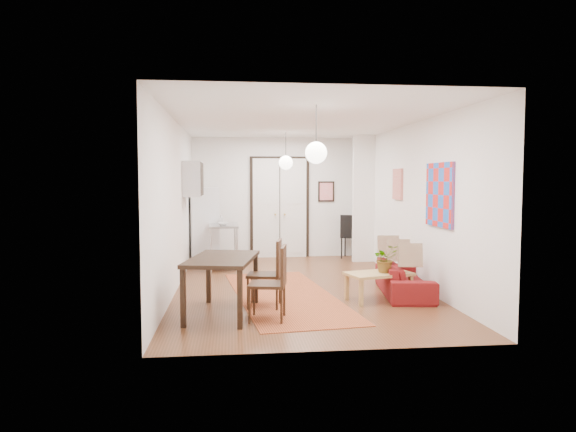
{
  "coord_description": "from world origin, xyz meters",
  "views": [
    {
      "loc": [
        -1.13,
        -8.94,
        1.88
      ],
      "look_at": [
        -0.17,
        -0.03,
        1.25
      ],
      "focal_mm": 32.0,
      "sensor_mm": 36.0,
      "label": 1
    }
  ],
  "objects": [
    {
      "name": "poster_back",
      "position": [
        1.15,
        3.47,
        1.6
      ],
      "size": [
        0.4,
        0.03,
        0.5
      ],
      "primitive_type": "cube",
      "color": "red",
      "rests_on": "wall_back"
    },
    {
      "name": "potted_plant",
      "position": [
        1.22,
        -1.23,
        0.66
      ],
      "size": [
        0.43,
        0.47,
        0.43
      ],
      "primitive_type": "imported",
      "rotation": [
        0.0,
        0.0,
        0.28
      ],
      "color": "#295928",
      "rests_on": "coffee_table"
    },
    {
      "name": "kitchen_counter",
      "position": [
        -1.34,
        2.09,
        0.61
      ],
      "size": [
        0.65,
        1.24,
        0.93
      ],
      "rotation": [
        0.0,
        0.0,
        0.03
      ],
      "color": "#A3A5A8",
      "rests_on": "floor"
    },
    {
      "name": "wall_back",
      "position": [
        0.0,
        3.5,
        1.45
      ],
      "size": [
        4.2,
        0.02,
        2.9
      ],
      "primitive_type": "cube",
      "color": "white",
      "rests_on": "floor"
    },
    {
      "name": "pendant_back",
      "position": [
        0.0,
        2.0,
        2.25
      ],
      "size": [
        0.3,
        0.3,
        0.8
      ],
      "color": "silver",
      "rests_on": "ceiling"
    },
    {
      "name": "soap_bottle",
      "position": [
        -1.39,
        2.34,
        1.03
      ],
      "size": [
        0.09,
        0.09,
        0.19
      ],
      "primitive_type": "imported",
      "rotation": [
        0.0,
        0.0,
        0.03
      ],
      "color": "#549CB7",
      "rests_on": "kitchen_counter"
    },
    {
      "name": "wall_right",
      "position": [
        2.1,
        0.0,
        1.45
      ],
      "size": [
        0.02,
        7.0,
        2.9
      ],
      "primitive_type": "cube",
      "color": "white",
      "rests_on": "floor"
    },
    {
      "name": "coffee_table",
      "position": [
        1.12,
        -1.23,
        0.38
      ],
      "size": [
        1.11,
        0.81,
        0.44
      ],
      "rotation": [
        0.0,
        0.0,
        0.28
      ],
      "color": "tan",
      "rests_on": "floor"
    },
    {
      "name": "wall_left",
      "position": [
        -2.1,
        0.0,
        1.45
      ],
      "size": [
        0.02,
        7.0,
        2.9
      ],
      "primitive_type": "cube",
      "color": "white",
      "rests_on": "floor"
    },
    {
      "name": "sofa",
      "position": [
        1.66,
        -0.85,
        0.26
      ],
      "size": [
        1.87,
        0.94,
        0.52
      ],
      "primitive_type": "imported",
      "rotation": [
        0.0,
        0.0,
        1.43
      ],
      "color": "maroon",
      "rests_on": "floor"
    },
    {
      "name": "wall_front",
      "position": [
        0.0,
        -3.5,
        1.45
      ],
      "size": [
        4.2,
        0.02,
        2.9
      ],
      "primitive_type": "cube",
      "color": "white",
      "rests_on": "floor"
    },
    {
      "name": "dining_chair_far",
      "position": [
        -0.68,
        -2.06,
        0.58
      ],
      "size": [
        0.56,
        0.72,
        1.0
      ],
      "rotation": [
        0.0,
        0.0,
        -1.76
      ],
      "color": "#3B2512",
      "rests_on": "floor"
    },
    {
      "name": "wall_cabinet",
      "position": [
        -1.92,
        1.5,
        1.9
      ],
      "size": [
        0.35,
        1.0,
        0.7
      ],
      "primitive_type": "cube",
      "color": "silver",
      "rests_on": "wall_left"
    },
    {
      "name": "ceiling",
      "position": [
        0.0,
        0.0,
        2.9
      ],
      "size": [
        4.2,
        7.0,
        0.02
      ],
      "primitive_type": "cube",
      "color": "white",
      "rests_on": "wall_back"
    },
    {
      "name": "painting_popart",
      "position": [
        2.08,
        -1.25,
        1.65
      ],
      "size": [
        0.05,
        1.0,
        1.0
      ],
      "primitive_type": "cube",
      "color": "red",
      "rests_on": "wall_right"
    },
    {
      "name": "dining_table",
      "position": [
        -1.28,
        -1.82,
        0.72
      ],
      "size": [
        1.1,
        1.6,
        0.81
      ],
      "rotation": [
        0.0,
        0.0,
        -0.19
      ],
      "color": "black",
      "rests_on": "floor"
    },
    {
      "name": "print_left",
      "position": [
        -2.07,
        2.0,
        1.95
      ],
      "size": [
        0.03,
        0.44,
        0.54
      ],
      "primitive_type": "cube",
      "color": "brown",
      "rests_on": "wall_left"
    },
    {
      "name": "floor",
      "position": [
        0.0,
        0.0,
        0.0
      ],
      "size": [
        7.0,
        7.0,
        0.0
      ],
      "primitive_type": "plane",
      "color": "brown",
      "rests_on": "ground"
    },
    {
      "name": "fridge",
      "position": [
        -1.75,
        2.7,
        0.86
      ],
      "size": [
        0.64,
        0.64,
        1.71
      ],
      "primitive_type": "cube",
      "rotation": [
        0.0,
        0.0,
        0.07
      ],
      "color": "white",
      "rests_on": "floor"
    },
    {
      "name": "double_doors",
      "position": [
        0.0,
        3.46,
        1.2
      ],
      "size": [
        1.44,
        0.06,
        2.5
      ],
      "primitive_type": "cube",
      "color": "white",
      "rests_on": "wall_back"
    },
    {
      "name": "dining_chair_near",
      "position": [
        -0.68,
        -1.36,
        0.58
      ],
      "size": [
        0.56,
        0.72,
        1.0
      ],
      "rotation": [
        0.0,
        0.0,
        -1.76
      ],
      "color": "#3B2512",
      "rests_on": "floor"
    },
    {
      "name": "pendant_front",
      "position": [
        0.0,
        -2.0,
        2.25
      ],
      "size": [
        0.3,
        0.3,
        0.8
      ],
      "color": "silver",
      "rests_on": "ceiling"
    },
    {
      "name": "painting_abstract",
      "position": [
        2.08,
        0.8,
        1.8
      ],
      "size": [
        0.05,
        0.5,
        0.6
      ],
      "primitive_type": "cube",
      "color": "beige",
      "rests_on": "wall_right"
    },
    {
      "name": "bowl",
      "position": [
        -1.34,
        1.79,
        0.96
      ],
      "size": [
        0.23,
        0.23,
        0.05
      ],
      "primitive_type": "imported",
      "rotation": [
        0.0,
        0.0,
        0.03
      ],
      "color": "beige",
      "rests_on": "kitchen_counter"
    },
    {
      "name": "black_side_chair",
      "position": [
        1.73,
        3.25,
        0.62
      ],
      "size": [
        0.64,
        0.66,
        1.05
      ],
      "rotation": [
        0.0,
        0.0,
        2.72
      ],
      "color": "black",
      "rests_on": "floor"
    },
    {
      "name": "kilim_rug",
      "position": [
        -0.3,
        -0.74,
        0.01
      ],
      "size": [
        1.97,
        4.17,
        0.01
      ],
      "primitive_type": "cube",
      "rotation": [
        0.0,
        0.0,
        0.12
      ],
      "color": "#B2532C",
      "rests_on": "floor"
    },
    {
      "name": "stub_partition",
      "position": [
        1.85,
        2.55,
        1.45
      ],
      "size": [
        0.5,
        0.1,
        2.9
      ],
      "primitive_type": "cube",
      "color": "white",
      "rests_on": "floor"
    }
  ]
}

